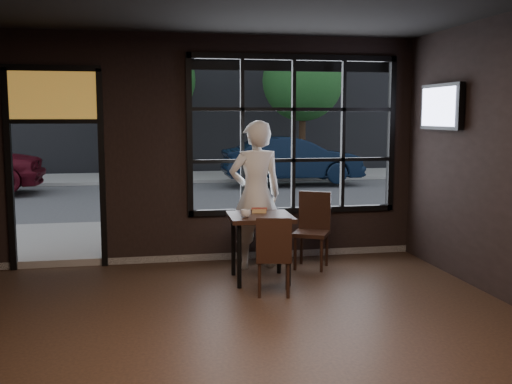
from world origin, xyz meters
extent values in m
cube|color=black|center=(0.00, 0.00, -0.01)|extent=(6.00, 7.00, 0.02)
cube|color=black|center=(1.20, 3.50, 1.80)|extent=(3.06, 0.12, 2.28)
cube|color=orange|center=(-2.10, 3.50, 2.35)|extent=(1.20, 0.06, 0.70)
cube|color=#545456|center=(0.00, 24.00, -0.02)|extent=(60.00, 41.00, 0.04)
cube|color=black|center=(0.48, 2.34, 0.42)|extent=(0.81, 0.81, 0.85)
cube|color=black|center=(0.52, 1.74, 0.47)|extent=(0.48, 0.48, 0.94)
cube|color=black|center=(1.29, 2.82, 0.52)|extent=(0.61, 0.61, 1.03)
imported|color=silver|center=(0.55, 3.01, 1.01)|extent=(0.78, 0.56, 2.01)
imported|color=silver|center=(0.27, 2.18, 0.89)|extent=(0.15, 0.15, 0.10)
cube|color=black|center=(2.93, 2.43, 2.19)|extent=(0.12, 1.03, 0.60)
imported|color=black|center=(3.45, 12.36, 0.78)|extent=(4.13, 1.47, 1.36)
cylinder|color=#332114|center=(-0.51, 15.06, 1.24)|extent=(0.22, 0.22, 2.47)
sphere|color=#235924|center=(-0.51, 15.06, 3.25)|extent=(2.70, 2.70, 2.70)
cylinder|color=#332114|center=(4.34, 14.55, 1.23)|extent=(0.22, 0.22, 2.45)
sphere|color=#3B6A23|center=(4.34, 14.55, 3.23)|extent=(2.67, 2.67, 2.67)
camera|label=1|loc=(-0.96, -4.91, 2.07)|focal=42.00mm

